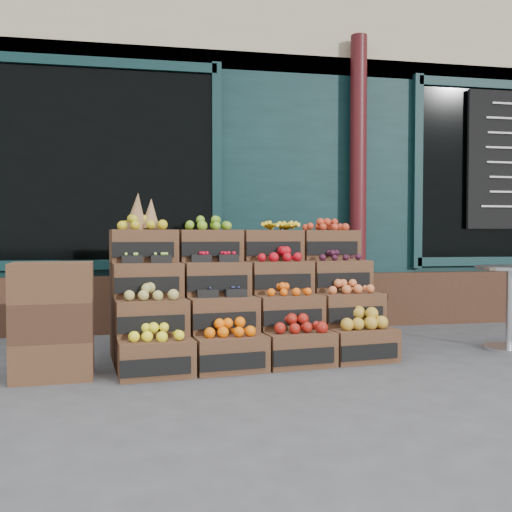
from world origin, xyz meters
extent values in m
plane|color=#464649|center=(0.00, 0.00, 0.00)|extent=(60.00, 60.00, 0.00)
cube|color=black|center=(0.00, 5.20, 2.40)|extent=(12.00, 6.00, 4.80)
cube|color=black|center=(0.00, 2.25, 1.50)|extent=(12.00, 0.12, 3.00)
cube|color=#3B2317|center=(0.00, 2.18, 0.30)|extent=(12.00, 0.18, 0.60)
cube|color=black|center=(-1.60, 2.18, 1.75)|extent=(2.40, 0.06, 2.00)
cylinder|color=#410F12|center=(1.20, 2.05, 1.60)|extent=(0.18, 0.18, 3.20)
cube|color=#4F311F|center=(-1.03, 0.25, 0.13)|extent=(0.58, 0.43, 0.27)
cube|color=black|center=(-1.00, 0.06, 0.11)|extent=(0.49, 0.08, 0.12)
cube|color=yellow|center=(-1.03, 0.25, 0.31)|extent=(0.46, 0.33, 0.09)
cube|color=#4F311F|center=(-0.48, 0.32, 0.13)|extent=(0.58, 0.43, 0.27)
cube|color=black|center=(-0.45, 0.13, 0.11)|extent=(0.49, 0.08, 0.12)
cube|color=#F56406|center=(-0.48, 0.32, 0.31)|extent=(0.46, 0.33, 0.09)
cube|color=#4F311F|center=(0.07, 0.39, 0.13)|extent=(0.58, 0.43, 0.27)
cube|color=black|center=(0.10, 0.20, 0.11)|extent=(0.49, 0.08, 0.12)
cube|color=maroon|center=(0.07, 0.39, 0.32)|extent=(0.46, 0.33, 0.10)
cube|color=#4F311F|center=(0.62, 0.46, 0.13)|extent=(0.58, 0.43, 0.27)
cube|color=black|center=(0.65, 0.27, 0.11)|extent=(0.49, 0.08, 0.12)
cube|color=#BB8E28|center=(0.62, 0.46, 0.33)|extent=(0.46, 0.33, 0.12)
cube|color=#4F311F|center=(-1.06, 0.48, 0.40)|extent=(0.58, 0.43, 0.27)
cube|color=black|center=(-1.03, 0.28, 0.37)|extent=(0.49, 0.08, 0.12)
cube|color=tan|center=(-1.06, 0.48, 0.58)|extent=(0.46, 0.33, 0.09)
cube|color=#4F311F|center=(-0.51, 0.55, 0.40)|extent=(0.58, 0.43, 0.27)
cube|color=black|center=(-0.48, 0.35, 0.37)|extent=(0.49, 0.08, 0.12)
cube|color=#1E2047|center=(-0.51, 0.55, 0.55)|extent=(0.46, 0.33, 0.03)
cube|color=#4F311F|center=(0.04, 0.62, 0.40)|extent=(0.58, 0.43, 0.27)
cube|color=black|center=(0.07, 0.42, 0.37)|extent=(0.49, 0.08, 0.12)
cube|color=#F15B0D|center=(0.04, 0.62, 0.57)|extent=(0.46, 0.33, 0.07)
cube|color=#4F311F|center=(0.59, 0.69, 0.40)|extent=(0.58, 0.43, 0.27)
cube|color=black|center=(0.62, 0.49, 0.37)|extent=(0.49, 0.08, 0.12)
cube|color=#D26836|center=(0.59, 0.69, 0.58)|extent=(0.46, 0.33, 0.09)
cube|color=#4F311F|center=(-1.08, 0.70, 0.67)|extent=(0.58, 0.43, 0.27)
cube|color=black|center=(-1.06, 0.51, 0.64)|extent=(0.49, 0.08, 0.12)
cube|color=#98D14C|center=(-1.08, 0.70, 0.82)|extent=(0.46, 0.33, 0.03)
cube|color=#4F311F|center=(-0.53, 0.77, 0.67)|extent=(0.58, 0.43, 0.27)
cube|color=black|center=(-0.51, 0.58, 0.64)|extent=(0.49, 0.08, 0.12)
cube|color=red|center=(-0.53, 0.77, 0.82)|extent=(0.46, 0.33, 0.04)
cube|color=#4F311F|center=(0.02, 0.84, 0.67)|extent=(0.58, 0.43, 0.27)
cube|color=black|center=(0.04, 0.65, 0.64)|extent=(0.49, 0.08, 0.12)
cube|color=#AB0A14|center=(0.02, 0.84, 0.85)|extent=(0.46, 0.33, 0.09)
cube|color=#4F311F|center=(0.57, 0.91, 0.67)|extent=(0.58, 0.43, 0.27)
cube|color=black|center=(0.59, 0.71, 0.64)|extent=(0.49, 0.08, 0.12)
cube|color=#310E1F|center=(0.57, 0.91, 0.83)|extent=(0.46, 0.33, 0.07)
cube|color=#4F311F|center=(-1.11, 0.93, 0.93)|extent=(0.58, 0.43, 0.27)
cube|color=black|center=(-1.09, 0.73, 0.91)|extent=(0.49, 0.08, 0.12)
cube|color=gold|center=(-1.11, 0.93, 1.11)|extent=(0.46, 0.33, 0.09)
cube|color=#4F311F|center=(-0.56, 1.00, 0.93)|extent=(0.58, 0.43, 0.27)
cube|color=black|center=(-0.54, 0.80, 0.91)|extent=(0.49, 0.08, 0.12)
cube|color=#6B9D1F|center=(-0.56, 1.00, 1.11)|extent=(0.46, 0.33, 0.09)
cube|color=#4F311F|center=(-0.01, 1.06, 0.93)|extent=(0.58, 0.43, 0.27)
cube|color=black|center=(0.01, 0.87, 0.91)|extent=(0.49, 0.08, 0.12)
cube|color=gold|center=(-0.01, 1.06, 1.11)|extent=(0.46, 0.33, 0.08)
cube|color=#4F311F|center=(0.54, 1.13, 0.93)|extent=(0.58, 0.43, 0.27)
cube|color=black|center=(0.56, 0.94, 0.91)|extent=(0.49, 0.08, 0.12)
cube|color=#BA351C|center=(0.54, 1.13, 1.11)|extent=(0.46, 0.33, 0.08)
cube|color=#3B2317|center=(-0.23, 0.58, 0.13)|extent=(2.23, 0.64, 0.27)
cube|color=#3B2317|center=(-0.26, 0.81, 0.27)|extent=(2.23, 0.64, 0.53)
cube|color=#3B2317|center=(-0.29, 1.03, 0.40)|extent=(2.23, 0.64, 0.80)
cone|color=olive|center=(-1.16, 0.93, 1.22)|extent=(0.18, 0.18, 0.31)
cone|color=olive|center=(-1.05, 0.97, 1.20)|extent=(0.16, 0.16, 0.27)
cube|color=#4F311F|center=(-1.74, 0.32, 0.14)|extent=(0.58, 0.42, 0.28)
cube|color=#3B2317|center=(-1.74, 0.32, 0.41)|extent=(0.58, 0.42, 0.28)
cube|color=#4F311F|center=(-1.74, 0.32, 0.69)|extent=(0.58, 0.42, 0.28)
cylinder|color=silver|center=(2.09, 0.63, 0.01)|extent=(0.44, 0.44, 0.03)
cylinder|color=silver|center=(2.09, 0.63, 0.37)|extent=(0.06, 0.06, 0.71)
cylinder|color=silver|center=(2.09, 0.63, 0.73)|extent=(0.59, 0.59, 0.03)
imported|color=#1A5B2D|center=(-1.10, 2.69, 1.10)|extent=(0.91, 0.72, 2.20)
camera|label=1|loc=(-1.08, -3.91, 1.01)|focal=40.00mm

